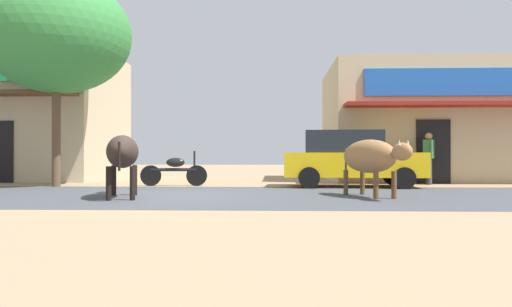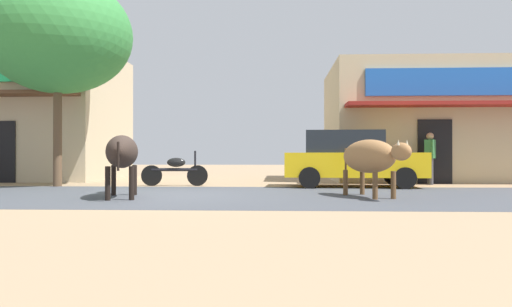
{
  "view_description": "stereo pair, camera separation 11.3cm",
  "coord_description": "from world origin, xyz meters",
  "px_view_note": "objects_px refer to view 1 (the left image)",
  "views": [
    {
      "loc": [
        2.57,
        -11.11,
        0.9
      ],
      "look_at": [
        2.1,
        1.47,
        0.97
      ],
      "focal_mm": 34.16,
      "sensor_mm": 36.0,
      "label": 1
    },
    {
      "loc": [
        2.68,
        -11.1,
        0.9
      ],
      "look_at": [
        2.1,
        1.47,
        0.97
      ],
      "focal_mm": 34.16,
      "sensor_mm": 36.0,
      "label": 2
    }
  ],
  "objects_px": {
    "pedestrian_by_shop": "(429,154)",
    "cow_far_dark": "(370,157)",
    "roadside_tree": "(57,35)",
    "cow_near_brown": "(123,152)",
    "parked_motorcycle": "(175,170)",
    "parked_hatchback_car": "(350,158)"
  },
  "relations": [
    {
      "from": "cow_near_brown",
      "to": "parked_hatchback_car",
      "type": "bearing_deg",
      "value": 35.57
    },
    {
      "from": "cow_far_dark",
      "to": "pedestrian_by_shop",
      "type": "relative_size",
      "value": 1.48
    },
    {
      "from": "parked_hatchback_car",
      "to": "pedestrian_by_shop",
      "type": "distance_m",
      "value": 2.94
    },
    {
      "from": "roadside_tree",
      "to": "cow_near_brown",
      "type": "xyz_separation_m",
      "value": [
        3.18,
        -3.75,
        -3.54
      ]
    },
    {
      "from": "parked_hatchback_car",
      "to": "cow_near_brown",
      "type": "distance_m",
      "value": 6.8
    },
    {
      "from": "roadside_tree",
      "to": "cow_far_dark",
      "type": "distance_m",
      "value": 9.95
    },
    {
      "from": "roadside_tree",
      "to": "cow_near_brown",
      "type": "bearing_deg",
      "value": -49.68
    },
    {
      "from": "roadside_tree",
      "to": "cow_far_dark",
      "type": "xyz_separation_m",
      "value": [
        8.6,
        -3.44,
        -3.64
      ]
    },
    {
      "from": "roadside_tree",
      "to": "parked_hatchback_car",
      "type": "xyz_separation_m",
      "value": [
        8.71,
        0.21,
        -3.68
      ]
    },
    {
      "from": "parked_motorcycle",
      "to": "cow_near_brown",
      "type": "xyz_separation_m",
      "value": [
        -0.29,
        -4.12,
        0.51
      ]
    },
    {
      "from": "parked_motorcycle",
      "to": "cow_far_dark",
      "type": "relative_size",
      "value": 0.83
    },
    {
      "from": "cow_far_dark",
      "to": "parked_motorcycle",
      "type": "bearing_deg",
      "value": 143.38
    },
    {
      "from": "roadside_tree",
      "to": "cow_near_brown",
      "type": "height_order",
      "value": "roadside_tree"
    },
    {
      "from": "parked_hatchback_car",
      "to": "pedestrian_by_shop",
      "type": "bearing_deg",
      "value": 24.21
    },
    {
      "from": "roadside_tree",
      "to": "parked_motorcycle",
      "type": "height_order",
      "value": "roadside_tree"
    },
    {
      "from": "cow_far_dark",
      "to": "pedestrian_by_shop",
      "type": "distance_m",
      "value": 5.59
    },
    {
      "from": "roadside_tree",
      "to": "parked_motorcycle",
      "type": "xyz_separation_m",
      "value": [
        3.47,
        0.37,
        -4.05
      ]
    },
    {
      "from": "parked_motorcycle",
      "to": "pedestrian_by_shop",
      "type": "bearing_deg",
      "value": 7.47
    },
    {
      "from": "parked_hatchback_car",
      "to": "cow_far_dark",
      "type": "relative_size",
      "value": 1.68
    },
    {
      "from": "pedestrian_by_shop",
      "to": "cow_far_dark",
      "type": "bearing_deg",
      "value": -119.93
    },
    {
      "from": "roadside_tree",
      "to": "parked_hatchback_car",
      "type": "height_order",
      "value": "roadside_tree"
    },
    {
      "from": "parked_motorcycle",
      "to": "cow_far_dark",
      "type": "bearing_deg",
      "value": -36.62
    }
  ]
}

